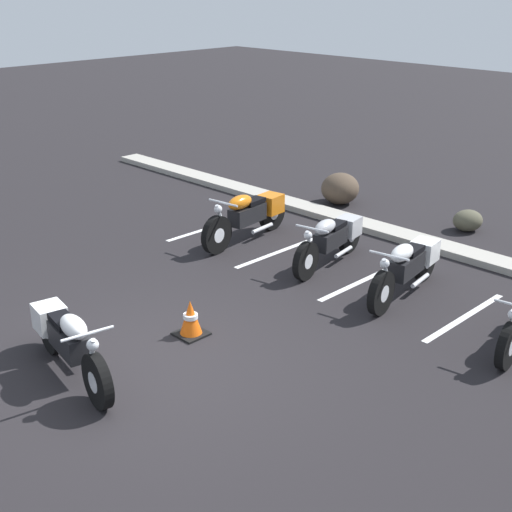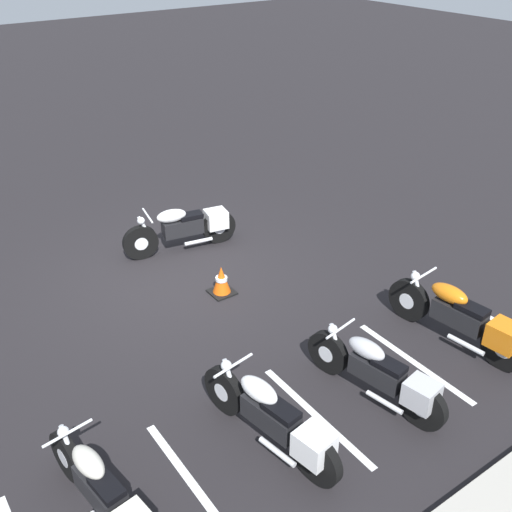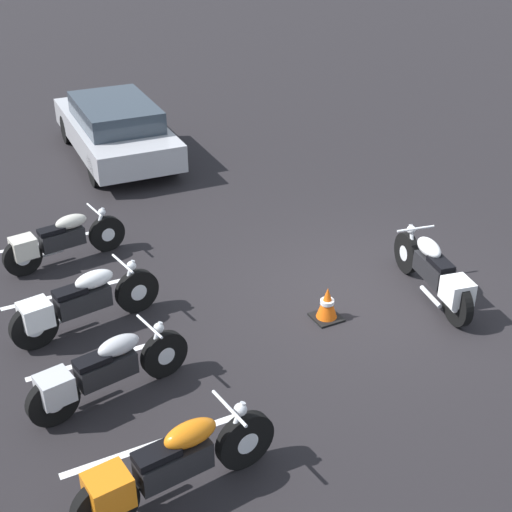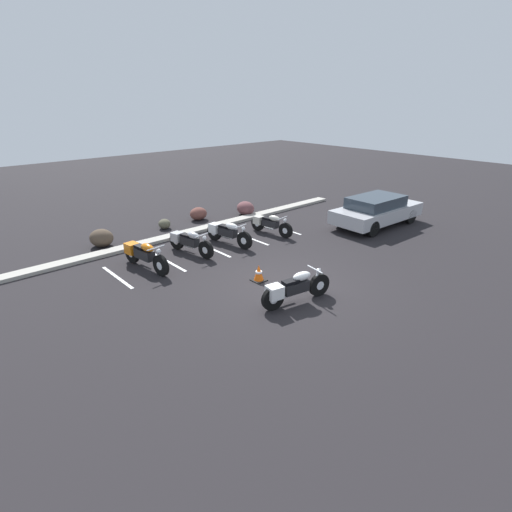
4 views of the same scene
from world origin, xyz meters
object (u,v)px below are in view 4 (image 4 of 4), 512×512
at_px(parked_bike_0, 143,254).
at_px(parked_bike_2, 227,232).
at_px(landscape_rock_2, 164,224).
at_px(parked_bike_1, 189,241).
at_px(parked_bike_3, 269,223).
at_px(car_silver, 377,210).
at_px(landscape_rock_1, 101,238).
at_px(landscape_rock_0, 246,208).
at_px(landscape_rock_3, 198,214).
at_px(motorcycle_white_featured, 293,288).
at_px(traffic_cone, 259,273).

relative_size(parked_bike_0, parked_bike_2, 1.04).
bearing_deg(landscape_rock_2, parked_bike_2, -76.14).
relative_size(parked_bike_1, parked_bike_3, 1.03).
bearing_deg(landscape_rock_2, car_silver, -39.13).
bearing_deg(landscape_rock_2, parked_bike_1, -104.41).
height_order(car_silver, landscape_rock_1, car_silver).
bearing_deg(landscape_rock_1, parked_bike_3, -28.74).
relative_size(parked_bike_1, landscape_rock_1, 2.38).
bearing_deg(landscape_rock_0, parked_bike_2, -140.58).
xyz_separation_m(parked_bike_2, landscape_rock_3, (1.01, 3.36, -0.18)).
height_order(parked_bike_3, car_silver, car_silver).
distance_m(parked_bike_2, parked_bike_3, 2.03).
bearing_deg(landscape_rock_1, landscape_rock_3, 5.78).
height_order(motorcycle_white_featured, landscape_rock_1, motorcycle_white_featured).
height_order(parked_bike_0, landscape_rock_3, parked_bike_0).
relative_size(landscape_rock_3, traffic_cone, 1.59).
distance_m(parked_bike_3, landscape_rock_3, 3.70).
relative_size(landscape_rock_0, traffic_cone, 1.83).
bearing_deg(landscape_rock_3, landscape_rock_0, -20.53).
relative_size(motorcycle_white_featured, landscape_rock_1, 2.47).
relative_size(parked_bike_1, landscape_rock_0, 2.26).
distance_m(motorcycle_white_featured, parked_bike_1, 5.03).
xyz_separation_m(parked_bike_0, landscape_rock_3, (4.41, 3.37, -0.20)).
bearing_deg(parked_bike_1, motorcycle_white_featured, -10.06).
xyz_separation_m(parked_bike_2, landscape_rock_1, (-3.61, 2.89, -0.13)).
bearing_deg(car_silver, parked_bike_0, 168.09).
xyz_separation_m(parked_bike_1, parked_bike_3, (3.62, -0.34, -0.01)).
distance_m(parked_bike_0, traffic_cone, 3.84).
bearing_deg(parked_bike_2, traffic_cone, -30.97).
distance_m(motorcycle_white_featured, car_silver, 8.15).
xyz_separation_m(parked_bike_0, car_silver, (9.60, -2.45, 0.20)).
distance_m(motorcycle_white_featured, landscape_rock_0, 8.82).
relative_size(parked_bike_0, traffic_cone, 4.49).
height_order(motorcycle_white_featured, parked_bike_2, motorcycle_white_featured).
bearing_deg(parked_bike_1, parked_bike_0, -95.47).
relative_size(motorcycle_white_featured, parked_bike_3, 1.07).
xyz_separation_m(parked_bike_0, parked_bike_3, (5.43, -0.19, -0.05)).
bearing_deg(parked_bike_1, landscape_rock_3, 130.84).
bearing_deg(landscape_rock_2, landscape_rock_0, -9.66).
height_order(parked_bike_0, landscape_rock_1, parked_bike_0).
bearing_deg(car_silver, parked_bike_1, 163.94).
bearing_deg(parked_bike_1, landscape_rock_1, -153.90).
distance_m(parked_bike_1, traffic_cone, 3.37).
bearing_deg(parked_bike_3, parked_bike_0, -99.69).
distance_m(landscape_rock_1, landscape_rock_2, 2.84).
bearing_deg(landscape_rock_3, parked_bike_0, -142.64).
bearing_deg(parked_bike_0, parked_bike_1, 88.00).
distance_m(motorcycle_white_featured, landscape_rock_1, 8.04).
height_order(landscape_rock_1, landscape_rock_2, landscape_rock_1).
xyz_separation_m(car_silver, landscape_rock_3, (-5.19, 5.81, -0.40)).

